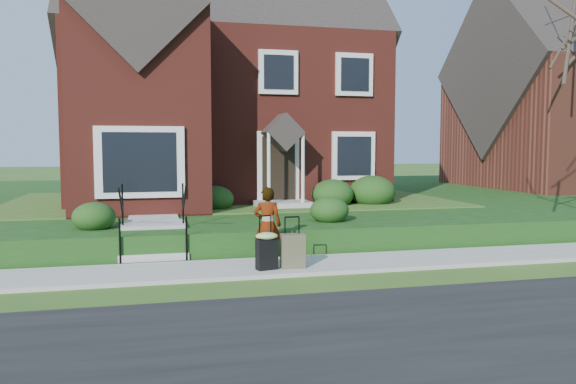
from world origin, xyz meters
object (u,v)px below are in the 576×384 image
object	(u,v)px
woman	(268,225)
suitcase_olive	(293,251)
front_steps	(154,235)
suitcase_black	(267,249)

from	to	relation	value
woman	suitcase_olive	xyz separation A→B (m)	(0.37, -0.61, -0.43)
front_steps	suitcase_black	bearing A→B (deg)	-46.88
front_steps	woman	distance (m)	2.74
suitcase_black	suitcase_olive	distance (m)	0.52
front_steps	woman	xyz separation A→B (m)	(2.21, -1.58, 0.36)
front_steps	woman	world-z (taller)	woman
front_steps	suitcase_black	xyz separation A→B (m)	(2.07, -2.21, 0.00)
front_steps	suitcase_olive	distance (m)	3.38
woman	suitcase_olive	bearing A→B (deg)	139.42
suitcase_black	suitcase_olive	world-z (taller)	suitcase_black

